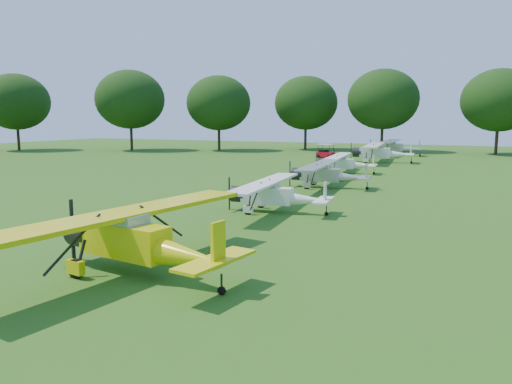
# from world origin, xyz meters

# --- Properties ---
(ground) EXTENTS (160.00, 160.00, 0.00)m
(ground) POSITION_xyz_m (0.00, 0.00, 0.00)
(ground) COLOR #214912
(ground) RESTS_ON ground
(tree_belt) EXTENTS (137.36, 130.27, 14.52)m
(tree_belt) POSITION_xyz_m (3.57, 0.16, 8.03)
(tree_belt) COLOR black
(tree_belt) RESTS_ON ground
(aircraft_2) EXTENTS (7.36, 11.65, 2.29)m
(aircraft_2) POSITION_xyz_m (1.53, -10.58, 1.34)
(aircraft_2) COLOR #D8D009
(aircraft_2) RESTS_ON ground
(aircraft_3) EXTENTS (5.99, 9.55, 1.88)m
(aircraft_3) POSITION_xyz_m (1.61, 1.75, 1.10)
(aircraft_3) COLOR white
(aircraft_3) RESTS_ON ground
(aircraft_4) EXTENTS (6.26, 9.97, 1.96)m
(aircraft_4) POSITION_xyz_m (1.47, 12.63, 1.14)
(aircraft_4) COLOR #B6B5B9
(aircraft_4) RESTS_ON ground
(aircraft_5) EXTENTS (5.87, 9.34, 1.84)m
(aircraft_5) POSITION_xyz_m (0.17, 23.14, 1.07)
(aircraft_5) COLOR white
(aircraft_5) RESTS_ON ground
(aircraft_6) EXTENTS (7.41, 11.80, 2.32)m
(aircraft_6) POSITION_xyz_m (1.22, 36.32, 1.35)
(aircraft_6) COLOR white
(aircraft_6) RESTS_ON ground
(aircraft_7) EXTENTS (7.18, 11.41, 2.26)m
(aircraft_7) POSITION_xyz_m (1.04, 48.51, 1.32)
(aircraft_7) COLOR #B6B5B9
(aircraft_7) RESTS_ON ground
(golf_cart) EXTENTS (2.39, 1.76, 1.85)m
(golf_cart) POSITION_xyz_m (-6.57, 40.33, 0.62)
(golf_cart) COLOR #AA0C18
(golf_cart) RESTS_ON ground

